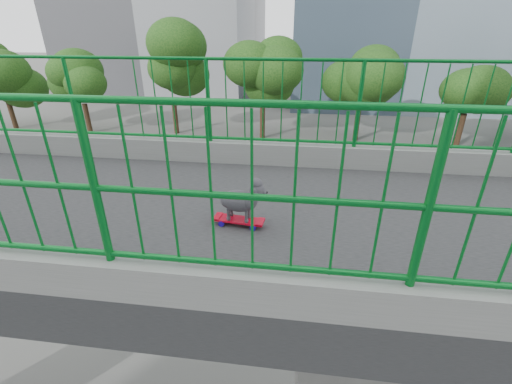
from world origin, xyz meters
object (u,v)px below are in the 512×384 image
at_px(car_1, 121,225).
at_px(car_2, 179,196).
at_px(car_4, 119,150).
at_px(car_5, 426,300).
at_px(poodle, 241,199).
at_px(skateboard, 239,220).
at_px(car_3, 123,169).

bearing_deg(car_1, car_2, 152.99).
bearing_deg(car_4, car_5, -126.54).
height_order(car_4, car_5, car_4).
xyz_separation_m(poodle, car_5, (-6.34, 4.94, -6.57)).
bearing_deg(car_4, car_2, -133.86).
bearing_deg(car_5, car_2, -121.09).
bearing_deg(car_1, poodle, 37.43).
bearing_deg(poodle, car_5, 148.60).
relative_size(car_1, car_4, 0.93).
distance_m(poodle, car_5, 10.38).
height_order(skateboard, car_1, skateboard).
relative_size(skateboard, car_4, 0.11).
distance_m(car_3, car_4, 3.74).
height_order(car_1, car_4, car_4).
bearing_deg(car_3, car_1, -154.17).
bearing_deg(car_3, poodle, -146.88).
bearing_deg(car_1, car_5, 75.35).
relative_size(skateboard, car_5, 0.12).
relative_size(poodle, car_1, 0.11).
distance_m(poodle, car_4, 23.68).
height_order(car_3, car_5, car_5).
bearing_deg(poodle, car_1, -136.07).
bearing_deg(car_5, poodle, -37.90).
bearing_deg(car_5, car_4, -126.54).
relative_size(poodle, car_3, 0.10).
xyz_separation_m(skateboard, car_1, (-9.54, -7.28, -6.34)).
distance_m(car_2, car_3, 5.71).
distance_m(skateboard, car_4, 23.60).
xyz_separation_m(skateboard, car_2, (-12.74, -5.65, -6.36)).
height_order(car_2, car_5, car_5).
xyz_separation_m(car_1, car_3, (-6.40, -3.10, -0.01)).
bearing_deg(car_4, skateboard, -147.26).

